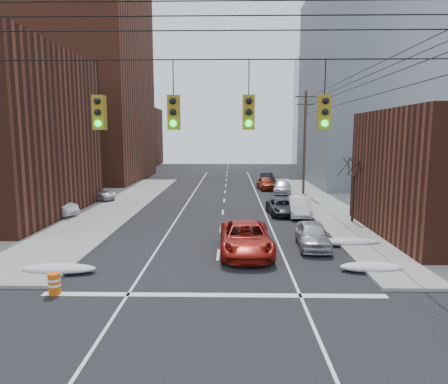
{
  "coord_description": "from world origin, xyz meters",
  "views": [
    {
      "loc": [
        0.69,
        -8.9,
        6.46
      ],
      "look_at": [
        0.26,
        15.08,
        3.0
      ],
      "focal_mm": 32.0,
      "sensor_mm": 36.0,
      "label": 1
    }
  ],
  "objects_px": {
    "parked_car_e": "(266,183)",
    "lot_car_a": "(49,206)",
    "lot_car_d": "(56,194)",
    "construction_barrel": "(54,283)",
    "red_pickup": "(246,238)",
    "parked_car_b": "(299,207)",
    "parked_car_f": "(267,177)",
    "lot_car_b": "(93,194)",
    "parked_car_a": "(313,235)",
    "parked_car_c": "(282,207)",
    "parked_car_d": "(282,187)"
  },
  "relations": [
    {
      "from": "parked_car_e",
      "to": "lot_car_a",
      "type": "distance_m",
      "value": 24.78
    },
    {
      "from": "lot_car_d",
      "to": "construction_barrel",
      "type": "distance_m",
      "value": 24.21
    },
    {
      "from": "red_pickup",
      "to": "parked_car_e",
      "type": "xyz_separation_m",
      "value": [
        3.3,
        25.78,
        -0.1
      ]
    },
    {
      "from": "red_pickup",
      "to": "lot_car_a",
      "type": "distance_m",
      "value": 17.64
    },
    {
      "from": "lot_car_d",
      "to": "parked_car_b",
      "type": "bearing_deg",
      "value": -114.95
    },
    {
      "from": "parked_car_f",
      "to": "lot_car_b",
      "type": "height_order",
      "value": "lot_car_b"
    },
    {
      "from": "parked_car_a",
      "to": "lot_car_a",
      "type": "height_order",
      "value": "lot_car_a"
    },
    {
      "from": "red_pickup",
      "to": "parked_car_c",
      "type": "relative_size",
      "value": 1.35
    },
    {
      "from": "parked_car_d",
      "to": "parked_car_f",
      "type": "height_order",
      "value": "parked_car_d"
    },
    {
      "from": "parked_car_e",
      "to": "construction_barrel",
      "type": "bearing_deg",
      "value": -116.24
    },
    {
      "from": "parked_car_b",
      "to": "construction_barrel",
      "type": "distance_m",
      "value": 20.45
    },
    {
      "from": "parked_car_d",
      "to": "lot_car_a",
      "type": "xyz_separation_m",
      "value": [
        -19.97,
        -13.65,
        0.23
      ]
    },
    {
      "from": "parked_car_b",
      "to": "lot_car_d",
      "type": "distance_m",
      "value": 23.12
    },
    {
      "from": "parked_car_e",
      "to": "construction_barrel",
      "type": "distance_m",
      "value": 33.6
    },
    {
      "from": "lot_car_a",
      "to": "construction_barrel",
      "type": "bearing_deg",
      "value": -139.05
    },
    {
      "from": "parked_car_a",
      "to": "lot_car_b",
      "type": "height_order",
      "value": "parked_car_a"
    },
    {
      "from": "construction_barrel",
      "to": "parked_car_c",
      "type": "bearing_deg",
      "value": 55.72
    },
    {
      "from": "parked_car_a",
      "to": "parked_car_d",
      "type": "height_order",
      "value": "parked_car_a"
    },
    {
      "from": "parked_car_b",
      "to": "lot_car_a",
      "type": "bearing_deg",
      "value": -172.6
    },
    {
      "from": "parked_car_e",
      "to": "lot_car_a",
      "type": "xyz_separation_m",
      "value": [
        -18.37,
        -16.62,
        0.17
      ]
    },
    {
      "from": "lot_car_b",
      "to": "lot_car_d",
      "type": "relative_size",
      "value": 1.22
    },
    {
      "from": "parked_car_c",
      "to": "parked_car_d",
      "type": "relative_size",
      "value": 0.96
    },
    {
      "from": "parked_car_d",
      "to": "parked_car_f",
      "type": "distance_m",
      "value": 10.58
    },
    {
      "from": "parked_car_e",
      "to": "lot_car_d",
      "type": "relative_size",
      "value": 1.19
    },
    {
      "from": "parked_car_b",
      "to": "parked_car_d",
      "type": "distance_m",
      "value": 12.61
    },
    {
      "from": "parked_car_c",
      "to": "parked_car_d",
      "type": "height_order",
      "value": "parked_car_d"
    },
    {
      "from": "lot_car_b",
      "to": "construction_barrel",
      "type": "bearing_deg",
      "value": -153.94
    },
    {
      "from": "parked_car_f",
      "to": "red_pickup",
      "type": "bearing_deg",
      "value": -103.76
    },
    {
      "from": "parked_car_a",
      "to": "lot_car_a",
      "type": "relative_size",
      "value": 0.95
    },
    {
      "from": "parked_car_f",
      "to": "lot_car_a",
      "type": "height_order",
      "value": "lot_car_a"
    },
    {
      "from": "lot_car_b",
      "to": "lot_car_d",
      "type": "distance_m",
      "value": 3.46
    },
    {
      "from": "parked_car_d",
      "to": "parked_car_c",
      "type": "bearing_deg",
      "value": -90.04
    },
    {
      "from": "parked_car_d",
      "to": "construction_barrel",
      "type": "xyz_separation_m",
      "value": [
        -12.9,
        -28.67,
        -0.22
      ]
    },
    {
      "from": "red_pickup",
      "to": "parked_car_c",
      "type": "distance_m",
      "value": 11.22
    },
    {
      "from": "lot_car_d",
      "to": "construction_barrel",
      "type": "xyz_separation_m",
      "value": [
        9.63,
        -22.22,
        -0.31
      ]
    },
    {
      "from": "parked_car_e",
      "to": "parked_car_c",
      "type": "bearing_deg",
      "value": -96.58
    },
    {
      "from": "parked_car_b",
      "to": "lot_car_b",
      "type": "relative_size",
      "value": 1.04
    },
    {
      "from": "lot_car_a",
      "to": "red_pickup",
      "type": "bearing_deg",
      "value": -105.56
    },
    {
      "from": "parked_car_d",
      "to": "construction_barrel",
      "type": "height_order",
      "value": "parked_car_d"
    },
    {
      "from": "parked_car_d",
      "to": "lot_car_a",
      "type": "bearing_deg",
      "value": -138.16
    },
    {
      "from": "parked_car_c",
      "to": "parked_car_e",
      "type": "relative_size",
      "value": 1.03
    },
    {
      "from": "parked_car_d",
      "to": "lot_car_b",
      "type": "distance_m",
      "value": 20.02
    },
    {
      "from": "parked_car_c",
      "to": "parked_car_f",
      "type": "height_order",
      "value": "parked_car_f"
    },
    {
      "from": "parked_car_a",
      "to": "parked_car_e",
      "type": "bearing_deg",
      "value": 94.88
    },
    {
      "from": "red_pickup",
      "to": "lot_car_d",
      "type": "relative_size",
      "value": 1.66
    },
    {
      "from": "parked_car_e",
      "to": "red_pickup",
      "type": "bearing_deg",
      "value": -103.88
    },
    {
      "from": "parked_car_c",
      "to": "parked_car_e",
      "type": "height_order",
      "value": "parked_car_e"
    },
    {
      "from": "red_pickup",
      "to": "parked_car_e",
      "type": "height_order",
      "value": "red_pickup"
    },
    {
      "from": "parked_car_a",
      "to": "lot_car_b",
      "type": "distance_m",
      "value": 23.86
    },
    {
      "from": "lot_car_b",
      "to": "construction_barrel",
      "type": "height_order",
      "value": "lot_car_b"
    }
  ]
}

